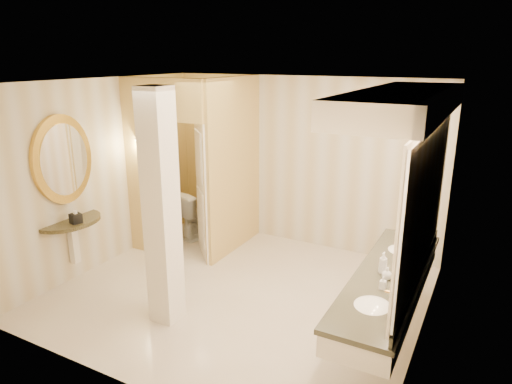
% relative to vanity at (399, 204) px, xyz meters
% --- Properties ---
extents(floor, '(4.50, 4.50, 0.00)m').
position_rel_vanity_xyz_m(floor, '(-1.98, 0.31, -1.63)').
color(floor, beige).
rests_on(floor, ground).
extents(ceiling, '(4.50, 4.50, 0.00)m').
position_rel_vanity_xyz_m(ceiling, '(-1.98, 0.31, 1.07)').
color(ceiling, silver).
rests_on(ceiling, wall_back).
extents(wall_back, '(4.50, 0.02, 2.70)m').
position_rel_vanity_xyz_m(wall_back, '(-1.98, 2.31, -0.28)').
color(wall_back, beige).
rests_on(wall_back, floor).
extents(wall_front, '(4.50, 0.02, 2.70)m').
position_rel_vanity_xyz_m(wall_front, '(-1.98, -1.69, -0.28)').
color(wall_front, beige).
rests_on(wall_front, floor).
extents(wall_left, '(0.02, 4.00, 2.70)m').
position_rel_vanity_xyz_m(wall_left, '(-4.23, 0.31, -0.28)').
color(wall_left, beige).
rests_on(wall_left, floor).
extents(wall_right, '(0.02, 4.00, 2.70)m').
position_rel_vanity_xyz_m(wall_right, '(0.27, 0.31, -0.28)').
color(wall_right, beige).
rests_on(wall_right, floor).
extents(toilet_closet, '(1.50, 1.55, 2.70)m').
position_rel_vanity_xyz_m(toilet_closet, '(-3.12, 1.27, -0.24)').
color(toilet_closet, '#CFBA6C').
rests_on(toilet_closet, floor).
extents(wall_sconce, '(0.14, 0.14, 0.42)m').
position_rel_vanity_xyz_m(wall_sconce, '(-3.90, 0.74, 0.10)').
color(wall_sconce, '#BC853C').
rests_on(wall_sconce, toilet_closet).
extents(vanity, '(0.75, 2.70, 2.09)m').
position_rel_vanity_xyz_m(vanity, '(0.00, 0.00, 0.00)').
color(vanity, white).
rests_on(vanity, floor).
extents(console_shelf, '(0.90, 0.90, 1.90)m').
position_rel_vanity_xyz_m(console_shelf, '(-4.19, -0.40, -0.29)').
color(console_shelf, black).
rests_on(console_shelf, floor).
extents(pillar, '(0.31, 0.31, 2.70)m').
position_rel_vanity_xyz_m(pillar, '(-2.43, -0.59, -0.28)').
color(pillar, white).
rests_on(pillar, floor).
extents(tissue_box, '(0.16, 0.16, 0.13)m').
position_rel_vanity_xyz_m(tissue_box, '(-4.00, -0.46, -0.69)').
color(tissue_box, black).
rests_on(tissue_box, console_shelf).
extents(toilet, '(0.65, 0.89, 0.81)m').
position_rel_vanity_xyz_m(toilet, '(-3.55, 1.70, -1.22)').
color(toilet, white).
rests_on(toilet, floor).
extents(soap_bottle_a, '(0.06, 0.06, 0.13)m').
position_rel_vanity_xyz_m(soap_bottle_a, '(-0.02, -0.34, -0.69)').
color(soap_bottle_a, beige).
rests_on(soap_bottle_a, vanity).
extents(soap_bottle_b, '(0.11, 0.11, 0.13)m').
position_rel_vanity_xyz_m(soap_bottle_b, '(-0.03, -0.13, -0.69)').
color(soap_bottle_b, silver).
rests_on(soap_bottle_b, vanity).
extents(soap_bottle_c, '(0.10, 0.10, 0.23)m').
position_rel_vanity_xyz_m(soap_bottle_c, '(-0.10, -0.01, -0.64)').
color(soap_bottle_c, '#C6B28C').
rests_on(soap_bottle_c, vanity).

